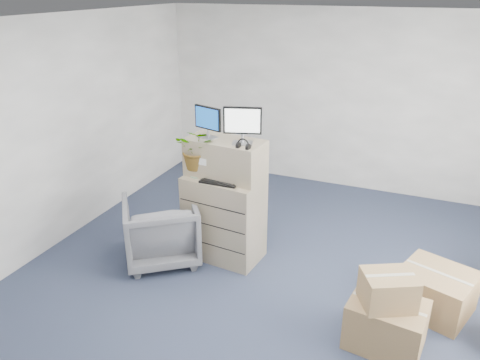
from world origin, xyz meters
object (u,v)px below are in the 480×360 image
at_px(monitor_right, 242,123).
at_px(potted_plant, 197,154).
at_px(monitor_left, 208,120).
at_px(office_chair, 161,227).
at_px(water_bottle, 234,166).
at_px(filing_cabinet_lower, 224,218).
at_px(keyboard, 220,182).

height_order(monitor_right, potted_plant, monitor_right).
xyz_separation_m(monitor_left, office_chair, (-0.46, -0.40, -1.26)).
height_order(monitor_left, office_chair, monitor_left).
relative_size(potted_plant, office_chair, 0.61).
distance_m(monitor_right, water_bottle, 0.55).
bearing_deg(filing_cabinet_lower, monitor_right, 4.31).
relative_size(filing_cabinet_lower, office_chair, 1.20).
bearing_deg(keyboard, filing_cabinet_lower, 97.57).
relative_size(water_bottle, potted_plant, 0.54).
height_order(monitor_left, monitor_right, monitor_right).
relative_size(filing_cabinet_lower, keyboard, 2.36).
xyz_separation_m(water_bottle, potted_plant, (-0.41, -0.11, 0.12)).
bearing_deg(water_bottle, filing_cabinet_lower, -154.94).
height_order(filing_cabinet_lower, office_chair, filing_cabinet_lower).
distance_m(potted_plant, office_chair, 0.99).
relative_size(monitor_left, potted_plant, 0.69).
xyz_separation_m(potted_plant, office_chair, (-0.36, -0.31, -0.87)).
bearing_deg(keyboard, water_bottle, 67.22).
relative_size(keyboard, office_chair, 0.51).
distance_m(monitor_left, water_bottle, 0.59).
bearing_deg(monitor_right, filing_cabinet_lower, 161.56).
distance_m(keyboard, water_bottle, 0.26).
relative_size(keyboard, potted_plant, 0.83).
distance_m(keyboard, potted_plant, 0.42).
height_order(monitor_left, keyboard, monitor_left).
xyz_separation_m(filing_cabinet_lower, keyboard, (0.02, -0.15, 0.53)).
bearing_deg(office_chair, water_bottle, 171.91).
bearing_deg(filing_cabinet_lower, water_bottle, 30.72).
distance_m(water_bottle, potted_plant, 0.44).
height_order(potted_plant, office_chair, potted_plant).
relative_size(filing_cabinet_lower, potted_plant, 1.97).
bearing_deg(water_bottle, office_chair, -151.50).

